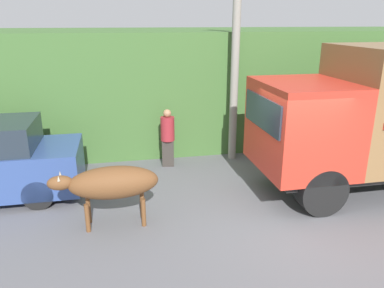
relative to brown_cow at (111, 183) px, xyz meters
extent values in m
plane|color=slate|center=(3.34, -0.48, -0.90)|extent=(60.00, 60.00, 0.00)
cube|color=#426B33|center=(3.34, 6.92, 0.89)|extent=(32.00, 6.82, 3.57)
cube|color=#2D2D2D|center=(6.33, 0.53, -0.29)|extent=(5.68, 1.80, 0.18)
cube|color=red|center=(4.17, 0.53, 0.77)|extent=(1.85, 2.25, 1.94)
cube|color=#232D38|center=(3.22, 0.53, 1.12)|extent=(0.04, 1.91, 0.68)
cylinder|color=black|center=(4.26, -0.35, -0.38)|extent=(1.04, 0.49, 1.04)
ellipsoid|color=brown|center=(0.05, 0.00, 0.01)|extent=(1.73, 0.65, 0.65)
ellipsoid|color=brown|center=(-0.93, 0.00, 0.09)|extent=(0.48, 0.28, 0.28)
cone|color=#B7AD93|center=(-0.93, -0.11, 0.23)|extent=(0.06, 0.06, 0.11)
cone|color=#B7AD93|center=(-0.93, 0.11, 0.23)|extent=(0.06, 0.06, 0.11)
cylinder|color=brown|center=(-0.49, -0.18, -0.60)|extent=(0.09, 0.09, 0.58)
cylinder|color=brown|center=(-0.49, 0.18, -0.60)|extent=(0.09, 0.09, 0.58)
cylinder|color=brown|center=(0.58, -0.18, -0.60)|extent=(0.09, 0.09, 0.58)
cylinder|color=brown|center=(0.58, 0.18, -0.60)|extent=(0.09, 0.09, 0.58)
cylinder|color=black|center=(-1.58, 1.04, -0.57)|extent=(0.66, 0.28, 0.66)
cube|color=#38332D|center=(1.51, 2.93, -0.52)|extent=(0.35, 0.26, 0.75)
cylinder|color=maroon|center=(1.51, 2.93, 0.18)|extent=(0.43, 0.43, 0.65)
sphere|color=#A87A56|center=(1.51, 2.93, 0.62)|extent=(0.22, 0.22, 0.22)
cylinder|color=gray|center=(3.44, 3.16, 1.99)|extent=(0.22, 0.22, 5.77)
camera|label=1|loc=(0.21, -6.79, 3.00)|focal=35.00mm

